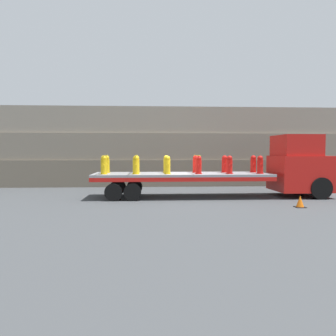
{
  "coord_description": "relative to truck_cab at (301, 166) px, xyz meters",
  "views": [
    {
      "loc": [
        -1.64,
        -16.55,
        2.32
      ],
      "look_at": [
        -0.71,
        0.0,
        1.49
      ],
      "focal_mm": 35.0,
      "sensor_mm": 36.0,
      "label": 1
    }
  ],
  "objects": [
    {
      "name": "cargo_strap_rear",
      "position": [
        -10.1,
        0.0,
        0.58
      ],
      "size": [
        0.05,
        2.65,
        0.01
      ],
      "color": "yellow",
      "rests_on": "fire_hydrant_yellow_near_0"
    },
    {
      "name": "fire_hydrant_yellow_far_0",
      "position": [
        -10.1,
        0.54,
        0.1
      ],
      "size": [
        0.37,
        0.56,
        0.9
      ],
      "color": "gold",
      "rests_on": "flatbed_trailer"
    },
    {
      "name": "fire_hydrant_red_near_4",
      "position": [
        -3.92,
        -0.54,
        0.1
      ],
      "size": [
        0.37,
        0.56,
        0.9
      ],
      "color": "red",
      "rests_on": "flatbed_trailer"
    },
    {
      "name": "fire_hydrant_red_far_4",
      "position": [
        -3.92,
        0.54,
        0.1
      ],
      "size": [
        0.37,
        0.56,
        0.9
      ],
      "color": "red",
      "rests_on": "flatbed_trailer"
    },
    {
      "name": "fire_hydrant_yellow_near_2",
      "position": [
        -7.01,
        -0.54,
        0.1
      ],
      "size": [
        0.37,
        0.56,
        0.9
      ],
      "color": "gold",
      "rests_on": "flatbed_trailer"
    },
    {
      "name": "fire_hydrant_yellow_near_0",
      "position": [
        -10.1,
        -0.54,
        0.1
      ],
      "size": [
        0.37,
        0.56,
        0.9
      ],
      "color": "gold",
      "rests_on": "flatbed_trailer"
    },
    {
      "name": "fire_hydrant_red_far_3",
      "position": [
        -5.46,
        0.54,
        0.1
      ],
      "size": [
        0.37,
        0.56,
        0.9
      ],
      "color": "red",
      "rests_on": "flatbed_trailer"
    },
    {
      "name": "fire_hydrant_yellow_far_1",
      "position": [
        -8.56,
        0.54,
        0.1
      ],
      "size": [
        0.37,
        0.56,
        0.9
      ],
      "color": "gold",
      "rests_on": "flatbed_trailer"
    },
    {
      "name": "fire_hydrant_yellow_far_2",
      "position": [
        -7.01,
        0.54,
        0.1
      ],
      "size": [
        0.37,
        0.56,
        0.9
      ],
      "color": "gold",
      "rests_on": "flatbed_trailer"
    },
    {
      "name": "cargo_strap_front",
      "position": [
        -5.46,
        0.0,
        0.58
      ],
      "size": [
        0.05,
        2.65,
        0.01
      ],
      "color": "yellow",
      "rests_on": "fire_hydrant_red_near_3"
    },
    {
      "name": "ground_plane",
      "position": [
        -6.24,
        0.0,
        -1.56
      ],
      "size": [
        120.0,
        120.0,
        0.0
      ],
      "primitive_type": "plane",
      "color": "#3F4244"
    },
    {
      "name": "fire_hydrant_red_near_3",
      "position": [
        -5.46,
        -0.54,
        0.1
      ],
      "size": [
        0.37,
        0.56,
        0.9
      ],
      "color": "red",
      "rests_on": "flatbed_trailer"
    },
    {
      "name": "fire_hydrant_yellow_near_1",
      "position": [
        -8.56,
        -0.54,
        0.1
      ],
      "size": [
        0.37,
        0.56,
        0.9
      ],
      "color": "gold",
      "rests_on": "flatbed_trailer"
    },
    {
      "name": "truck_cab",
      "position": [
        0.0,
        0.0,
        0.0
      ],
      "size": [
        2.73,
        2.63,
        3.17
      ],
      "color": "red",
      "rests_on": "ground_plane"
    },
    {
      "name": "fire_hydrant_red_far_5",
      "position": [
        -2.37,
        0.54,
        0.1
      ],
      "size": [
        0.37,
        0.56,
        0.9
      ],
      "color": "red",
      "rests_on": "flatbed_trailer"
    },
    {
      "name": "flatbed_trailer",
      "position": [
        -6.87,
        0.0,
        -0.57
      ],
      "size": [
        8.93,
        2.55,
        1.22
      ],
      "color": "gray",
      "rests_on": "ground_plane"
    },
    {
      "name": "cargo_strap_middle",
      "position": [
        -8.56,
        0.0,
        0.58
      ],
      "size": [
        0.05,
        2.65,
        0.01
      ],
      "color": "yellow",
      "rests_on": "fire_hydrant_yellow_near_1"
    },
    {
      "name": "traffic_cone",
      "position": [
        -1.62,
        -3.36,
        -1.32
      ],
      "size": [
        0.41,
        0.41,
        0.49
      ],
      "color": "black",
      "rests_on": "ground_plane"
    },
    {
      "name": "rock_cliff",
      "position": [
        -6.24,
        6.53,
        1.1
      ],
      "size": [
        60.0,
        3.3,
        5.31
      ],
      "color": "#706656",
      "rests_on": "ground_plane"
    },
    {
      "name": "fire_hydrant_red_near_5",
      "position": [
        -2.37,
        -0.54,
        0.1
      ],
      "size": [
        0.37,
        0.56,
        0.9
      ],
      "color": "red",
      "rests_on": "flatbed_trailer"
    }
  ]
}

